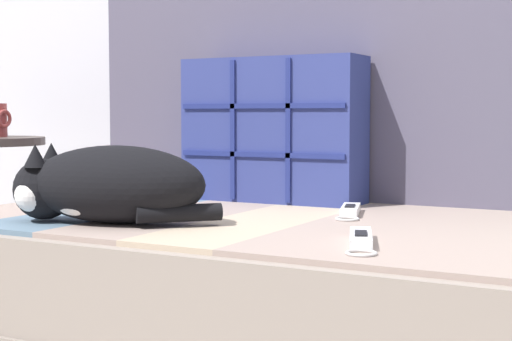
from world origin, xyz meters
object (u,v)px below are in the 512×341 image
at_px(couch, 364,314).
at_px(game_remote_far, 361,239).
at_px(sleeping_cat, 102,186).
at_px(throw_pillow_quilted, 273,130).
at_px(game_remote_near, 350,211).

bearing_deg(couch, game_remote_far, -70.71).
bearing_deg(sleeping_cat, couch, 30.57).
relative_size(throw_pillow_quilted, sleeping_cat, 1.09).
relative_size(couch, game_remote_far, 8.96).
bearing_deg(game_remote_far, couch, 109.29).
relative_size(couch, game_remote_near, 9.63).
bearing_deg(couch, sleeping_cat, -149.43).
xyz_separation_m(couch, game_remote_far, (0.09, -0.26, 0.20)).
bearing_deg(game_remote_near, game_remote_far, -65.70).
xyz_separation_m(throw_pillow_quilted, sleeping_cat, (-0.11, -0.51, -0.10)).
height_order(couch, game_remote_near, game_remote_near).
distance_m(throw_pillow_quilted, game_remote_far, 0.68).
distance_m(couch, game_remote_far, 0.34).
distance_m(sleeping_cat, game_remote_far, 0.54).
xyz_separation_m(throw_pillow_quilted, game_remote_near, (0.27, -0.16, -0.17)).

